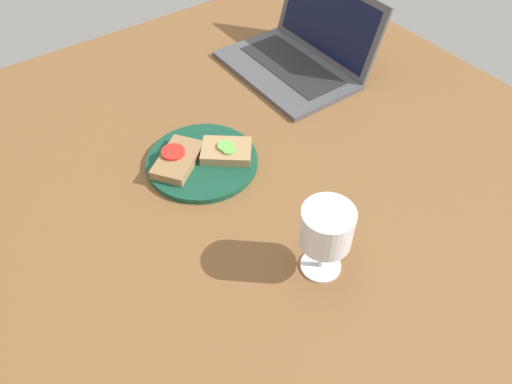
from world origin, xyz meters
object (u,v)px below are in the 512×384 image
laptop (302,51)px  sandwich_with_tomato (178,159)px  sandwich_with_cucumber (225,152)px  wine_glass (326,230)px  plate (202,161)px

laptop → sandwich_with_tomato: bearing=-71.8°
sandwich_with_cucumber → sandwich_with_tomato: bearing=-112.4°
laptop → wine_glass: bearing=-36.1°
wine_glass → laptop: 61.68cm
plate → laptop: laptop is taller
plate → sandwich_with_tomato: sandwich_with_tomato is taller
sandwich_with_cucumber → plate: bearing=-111.9°
plate → sandwich_with_cucumber: (1.78, 4.43, 1.67)cm
sandwich_with_cucumber → wine_glass: size_ratio=0.88×
sandwich_with_tomato → plate: bearing=67.2°
sandwich_with_tomato → wine_glass: bearing=12.1°
sandwich_with_cucumber → laptop: bearing=117.3°
sandwich_with_tomato → wine_glass: 36.79cm
sandwich_with_tomato → laptop: (-14.37, 43.77, 1.93)cm
plate → sandwich_with_cucumber: bearing=68.1°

